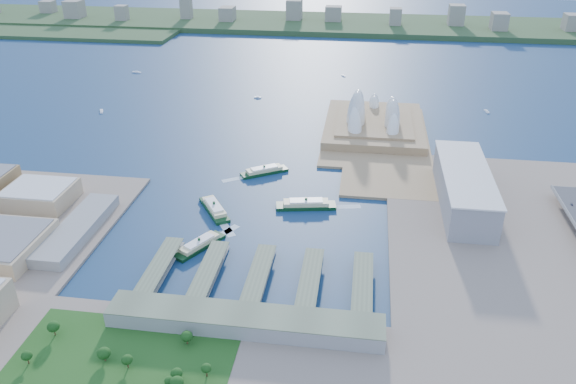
# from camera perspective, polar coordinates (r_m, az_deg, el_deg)

# --- Properties ---
(ground) EXTENTS (3000.00, 3000.00, 0.00)m
(ground) POSITION_cam_1_polar(r_m,az_deg,el_deg) (529.33, -2.94, -4.11)
(ground) COLOR #0F2749
(ground) RESTS_ON ground
(east_land) EXTENTS (240.00, 500.00, 3.00)m
(east_land) POSITION_cam_1_polar(r_m,az_deg,el_deg) (502.10, 24.20, -8.60)
(east_land) COLOR gray
(east_land) RESTS_ON ground
(peninsula) EXTENTS (135.00, 220.00, 3.00)m
(peninsula) POSITION_cam_1_polar(r_m,az_deg,el_deg) (754.27, 8.88, 5.73)
(peninsula) COLOR #997B54
(peninsula) RESTS_ON ground
(far_shore) EXTENTS (2200.00, 260.00, 12.00)m
(far_shore) POSITION_cam_1_polar(r_m,az_deg,el_deg) (1450.26, 4.55, 16.66)
(far_shore) COLOR #2D4926
(far_shore) RESTS_ON ground
(opera_house) EXTENTS (134.00, 180.00, 58.00)m
(opera_house) POSITION_cam_1_polar(r_m,az_deg,el_deg) (762.51, 8.86, 8.42)
(opera_house) COLOR white
(opera_house) RESTS_ON peninsula
(toaster_building) EXTENTS (45.00, 155.00, 35.00)m
(toaster_building) POSITION_cam_1_polar(r_m,az_deg,el_deg) (591.00, 17.45, 0.41)
(toaster_building) COLOR gray
(toaster_building) RESTS_ON east_land
(ferry_wharves) EXTENTS (184.00, 90.00, 9.30)m
(ferry_wharves) POSITION_cam_1_polar(r_m,az_deg,el_deg) (463.31, -2.97, -8.57)
(ferry_wharves) COLOR #57634B
(ferry_wharves) RESTS_ON ground
(terminal_building) EXTENTS (200.00, 28.00, 12.00)m
(terminal_building) POSITION_cam_1_polar(r_m,az_deg,el_deg) (414.41, -4.43, -12.93)
(terminal_building) COLOR gray
(terminal_building) RESTS_ON south_land
(park) EXTENTS (150.00, 110.00, 16.00)m
(park) POSITION_cam_1_polar(r_m,az_deg,el_deg) (395.99, -17.32, -16.32)
(park) COLOR #194714
(park) RESTS_ON south_land
(far_skyline) EXTENTS (1900.00, 140.00, 55.00)m
(far_skyline) POSITION_cam_1_polar(r_m,az_deg,el_deg) (1424.69, 4.55, 17.83)
(far_skyline) COLOR gray
(far_skyline) RESTS_ON far_shore
(ferry_a) EXTENTS (42.90, 55.70, 10.76)m
(ferry_a) POSITION_cam_1_polar(r_m,az_deg,el_deg) (565.73, -7.51, -1.47)
(ferry_a) COLOR #0C3215
(ferry_a) RESTS_ON ground
(ferry_b) EXTENTS (53.69, 41.04, 10.35)m
(ferry_b) POSITION_cam_1_polar(r_m,az_deg,el_deg) (639.97, -2.43, 2.33)
(ferry_b) COLOR #0C3215
(ferry_b) RESTS_ON ground
(ferry_c) EXTENTS (38.79, 52.91, 10.10)m
(ferry_c) POSITION_cam_1_polar(r_m,az_deg,el_deg) (510.03, -9.00, -5.13)
(ferry_c) COLOR #0C3215
(ferry_c) RESTS_ON ground
(ferry_d) EXTENTS (62.18, 25.91, 11.42)m
(ferry_d) POSITION_cam_1_polar(r_m,az_deg,el_deg) (567.66, 1.85, -1.08)
(ferry_d) COLOR #0C3215
(ferry_d) RESTS_ON ground
(boat_a) EXTENTS (9.85, 15.76, 2.99)m
(boat_a) POSITION_cam_1_polar(r_m,az_deg,el_deg) (879.34, -18.43, 7.82)
(boat_a) COLOR white
(boat_a) RESTS_ON ground
(boat_b) EXTENTS (11.24, 4.68, 2.96)m
(boat_b) POSITION_cam_1_polar(r_m,az_deg,el_deg) (898.25, -3.09, 9.60)
(boat_b) COLOR white
(boat_b) RESTS_ON ground
(boat_c) EXTENTS (6.43, 13.83, 3.00)m
(boat_c) POSITION_cam_1_polar(r_m,az_deg,el_deg) (884.20, 19.53, 7.75)
(boat_c) COLOR white
(boat_c) RESTS_ON ground
(boat_d) EXTENTS (17.88, 7.86, 2.95)m
(boat_d) POSITION_cam_1_polar(r_m,az_deg,el_deg) (1072.73, -15.11, 11.69)
(boat_d) COLOR white
(boat_d) RESTS_ON ground
(boat_e) EXTENTS (7.82, 10.16, 2.44)m
(boat_e) POSITION_cam_1_polar(r_m,az_deg,el_deg) (1020.54, 5.65, 11.69)
(boat_e) COLOR white
(boat_e) RESTS_ON ground
(car_c) EXTENTS (1.69, 4.15, 1.21)m
(car_c) POSITION_cam_1_polar(r_m,az_deg,el_deg) (609.84, 26.88, -1.12)
(car_c) COLOR slate
(car_c) RESTS_ON expressway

